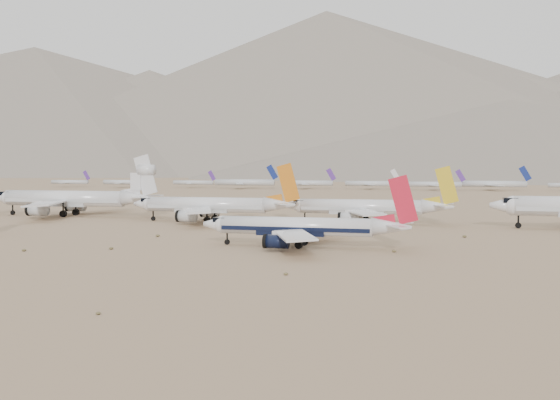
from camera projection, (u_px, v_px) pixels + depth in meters
ground at (267, 249)px, 122.10m from camera, size 7000.00×7000.00×0.00m
main_airliner at (305, 227)px, 124.85m from camera, size 41.48×40.52×14.64m
row2_gold_tail at (368, 208)px, 177.00m from camera, size 46.36×45.34×16.51m
row2_orange_tail at (213, 206)px, 182.07m from camera, size 48.54×47.48×17.31m
row2_white_trijet at (73, 198)px, 203.91m from camera, size 57.13×55.83×20.24m
distant_storage_row at (406, 184)px, 444.50m from camera, size 573.83×50.75×15.89m
mountain_range at (458, 103)px, 1686.57m from camera, size 7354.00×3024.00×470.00m
desert_scrub at (110, 263)px, 102.68m from camera, size 261.14×122.84×0.65m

